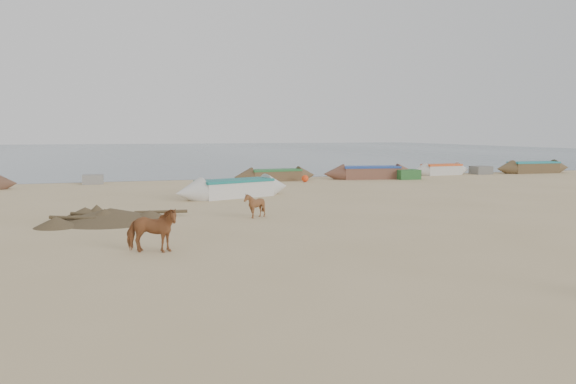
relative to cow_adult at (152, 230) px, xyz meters
name	(u,v)px	position (x,y,z in m)	size (l,w,h in m)	color
ground	(329,240)	(5.01, 0.19, -0.59)	(140.00, 140.00, 0.00)	tan
sea	(150,151)	(5.01, 82.19, -0.58)	(160.00, 160.00, 0.00)	slate
cow_adult	(152,230)	(0.00, 0.00, 0.00)	(0.63, 1.39, 1.18)	#945730
calf_front	(255,205)	(3.98, 4.96, -0.12)	(0.75, 0.84, 0.93)	brown
near_canoe	(235,188)	(4.66, 11.65, -0.16)	(6.24, 1.37, 0.86)	silver
debris_pile	(111,214)	(-1.04, 5.86, -0.36)	(3.71, 3.71, 0.45)	brown
waterline_canoes	(211,175)	(4.99, 20.34, -0.17)	(59.14, 5.31, 0.91)	brown
beach_clutter	(258,177)	(7.87, 19.85, -0.29)	(43.63, 3.66, 0.64)	#32713F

